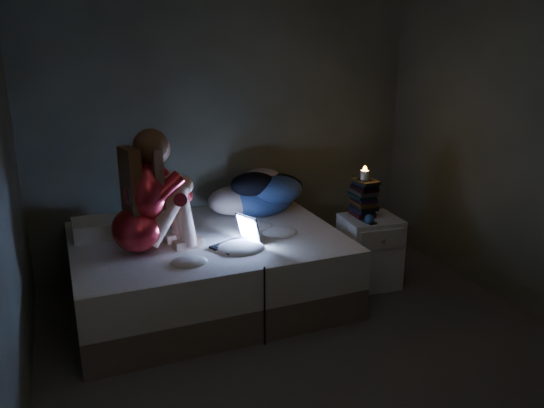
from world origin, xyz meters
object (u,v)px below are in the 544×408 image
bed (208,269)px  laptop (235,232)px  candle (364,179)px  phone (370,222)px  nightstand (369,251)px  woman (135,194)px

bed → laptop: bearing=-67.2°
candle → phone: (-0.04, -0.18, -0.32)m
nightstand → candle: bearing=121.4°
woman → bed: bearing=6.3°
bed → phone: size_ratio=14.75×
bed → phone: phone is taller
laptop → nightstand: bearing=-18.6°
woman → candle: 1.89m
bed → candle: 1.50m
nightstand → phone: (-0.08, -0.10, 0.31)m
woman → laptop: bearing=-22.6°
woman → candle: (1.89, 0.03, -0.08)m
woman → phone: size_ratio=6.48×
bed → candle: (1.34, -0.15, 0.66)m
candle → nightstand: bearing=-63.8°
laptop → nightstand: laptop is taller
bed → phone: 1.38m
candle → phone: size_ratio=0.57×
woman → phone: bearing=-16.3°
bed → laptop: (0.13, -0.31, 0.40)m
candle → woman: bearing=-179.1°
woman → nightstand: woman is taller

